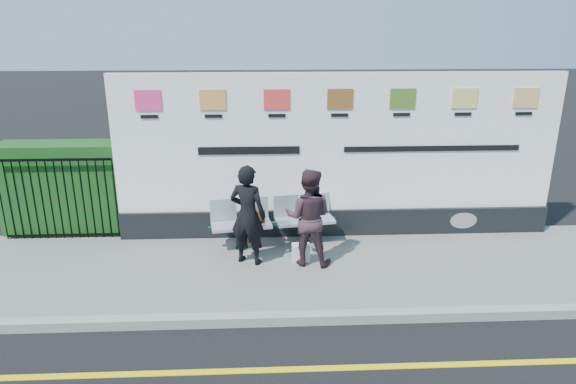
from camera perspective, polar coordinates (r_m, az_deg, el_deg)
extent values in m
plane|color=black|center=(6.52, 5.39, -18.93)|extent=(80.00, 80.00, 0.00)
cube|color=slate|center=(8.60, 3.12, -8.49)|extent=(14.00, 3.00, 0.12)
cube|color=gray|center=(7.30, 4.31, -13.74)|extent=(14.00, 0.18, 0.14)
cube|color=yellow|center=(6.52, 5.39, -18.90)|extent=(14.00, 0.10, 0.01)
cube|color=black|center=(9.75, 5.30, -3.18)|extent=(8.00, 0.30, 0.50)
cube|color=white|center=(9.31, 5.57, 5.44)|extent=(8.00, 0.14, 2.50)
cube|color=#164917|center=(10.57, -23.35, 0.52)|extent=(2.35, 0.70, 1.70)
imported|color=black|center=(8.37, -4.48, -2.55)|extent=(0.72, 0.61, 1.68)
imported|color=#39252C|center=(8.34, 2.28, -2.81)|extent=(0.91, 0.78, 1.62)
cube|color=#331F0E|center=(9.02, -3.44, -2.73)|extent=(0.28, 0.13, 0.22)
cube|color=silver|center=(8.65, 1.44, -6.74)|extent=(0.30, 0.18, 0.30)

